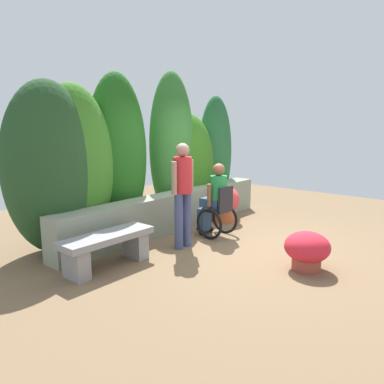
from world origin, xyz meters
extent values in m
plane|color=brown|center=(0.00, 0.00, 0.00)|extent=(11.35, 11.35, 0.00)
cube|color=gray|center=(0.00, 1.52, 0.36)|extent=(5.08, 0.42, 0.71)
ellipsoid|color=#224522|center=(-2.10, 2.14, 1.34)|extent=(1.49, 1.04, 2.68)
ellipsoid|color=#387623|center=(-1.65, 2.18, 1.34)|extent=(1.41, 0.99, 2.67)
ellipsoid|color=#205D1A|center=(-0.71, 2.22, 1.47)|extent=(1.21, 0.85, 2.94)
ellipsoid|color=#32732E|center=(0.61, 2.08, 1.54)|extent=(1.08, 0.76, 3.07)
ellipsoid|color=#306C1B|center=(1.14, 2.13, 1.12)|extent=(1.46, 1.03, 2.24)
ellipsoid|color=#266335|center=(2.10, 2.06, 1.33)|extent=(0.96, 0.67, 2.67)
cube|color=gray|center=(-2.51, 0.91, 0.20)|extent=(0.20, 0.39, 0.40)
cube|color=gray|center=(-1.48, 0.91, 0.20)|extent=(0.20, 0.39, 0.40)
cube|color=gray|center=(-1.99, 0.91, 0.45)|extent=(1.39, 0.46, 0.09)
cube|color=black|center=(0.20, 0.59, 0.50)|extent=(0.40, 0.40, 0.06)
cube|color=black|center=(0.20, 0.41, 0.73)|extent=(0.40, 0.04, 0.40)
cube|color=black|center=(0.20, 0.91, 0.10)|extent=(0.28, 0.12, 0.03)
torus|color=black|center=(-0.04, 0.59, 0.28)|extent=(0.05, 0.56, 0.56)
torus|color=black|center=(0.44, 0.59, 0.28)|extent=(0.05, 0.56, 0.56)
cylinder|color=black|center=(0.06, 0.84, 0.05)|extent=(0.03, 0.10, 0.10)
cylinder|color=black|center=(0.34, 0.84, 0.05)|extent=(0.03, 0.10, 0.10)
cube|color=#334D72|center=(0.20, 0.69, 0.61)|extent=(0.30, 0.40, 0.16)
cube|color=#334D72|center=(0.20, 0.89, 0.27)|extent=(0.26, 0.14, 0.43)
cylinder|color=#248C43|center=(0.20, 0.57, 0.86)|extent=(0.30, 0.30, 0.50)
cylinder|color=brown|center=(0.01, 0.63, 0.78)|extent=(0.08, 0.08, 0.40)
cylinder|color=brown|center=(0.39, 0.63, 0.78)|extent=(0.08, 0.08, 0.40)
sphere|color=brown|center=(0.20, 0.57, 1.22)|extent=(0.22, 0.22, 0.22)
cylinder|color=#3E4873|center=(-0.76, 0.66, 0.46)|extent=(0.14, 0.14, 0.92)
cylinder|color=#3E4873|center=(-0.56, 0.66, 0.46)|extent=(0.14, 0.14, 0.92)
cylinder|color=red|center=(-0.66, 0.66, 1.21)|extent=(0.30, 0.30, 0.58)
cylinder|color=#9F7864|center=(-0.86, 0.66, 1.18)|extent=(0.09, 0.09, 0.52)
cylinder|color=#9F7864|center=(-0.46, 0.66, 1.18)|extent=(0.09, 0.09, 0.52)
sphere|color=#9F7864|center=(-0.66, 0.66, 1.61)|extent=(0.22, 0.22, 0.22)
cylinder|color=#9E4336|center=(-0.26, -1.29, 0.11)|extent=(0.40, 0.40, 0.21)
ellipsoid|color=#286D2C|center=(-0.26, -1.29, 0.27)|extent=(0.44, 0.44, 0.15)
ellipsoid|color=red|center=(-0.26, -1.29, 0.33)|extent=(0.63, 0.63, 0.43)
cylinder|color=#BB552D|center=(1.12, 1.09, 0.15)|extent=(0.43, 0.43, 0.31)
ellipsoid|color=#256B38|center=(1.12, 1.09, 0.38)|extent=(0.47, 0.47, 0.20)
ellipsoid|color=#D23F42|center=(1.12, 1.09, 0.46)|extent=(0.63, 0.63, 0.57)
camera|label=1|loc=(-5.03, -3.20, 2.02)|focal=34.41mm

